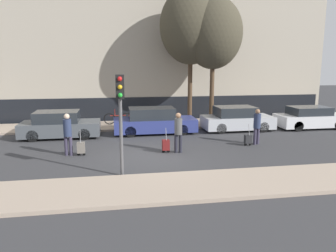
# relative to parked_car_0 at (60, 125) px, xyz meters

# --- Properties ---
(ground_plane) EXTENTS (80.00, 80.00, 0.00)m
(ground_plane) POSITION_rel_parked_car_0_xyz_m (4.32, -4.47, -0.66)
(ground_plane) COLOR #38383A
(sidewalk_near) EXTENTS (28.00, 2.50, 0.12)m
(sidewalk_near) POSITION_rel_parked_car_0_xyz_m (4.32, -8.22, -0.60)
(sidewalk_near) COLOR tan
(sidewalk_near) RESTS_ON ground_plane
(sidewalk_far) EXTENTS (28.00, 3.00, 0.12)m
(sidewalk_far) POSITION_rel_parked_car_0_xyz_m (4.32, 2.53, -0.60)
(sidewalk_far) COLOR tan
(sidewalk_far) RESTS_ON ground_plane
(building_facade) EXTENTS (28.00, 3.17, 12.05)m
(building_facade) POSITION_rel_parked_car_0_xyz_m (4.32, 6.29, 5.35)
(building_facade) COLOR #A89E8C
(building_facade) RESTS_ON ground_plane
(parked_car_0) EXTENTS (4.11, 1.86, 1.41)m
(parked_car_0) POSITION_rel_parked_car_0_xyz_m (0.00, 0.00, 0.00)
(parked_car_0) COLOR #4C5156
(parked_car_0) RESTS_ON ground_plane
(parked_car_1) EXTENTS (4.60, 1.81, 1.46)m
(parked_car_1) POSITION_rel_parked_car_0_xyz_m (5.10, 0.20, 0.02)
(parked_car_1) COLOR navy
(parked_car_1) RESTS_ON ground_plane
(parked_car_2) EXTENTS (4.10, 1.88, 1.41)m
(parked_car_2) POSITION_rel_parked_car_0_xyz_m (10.04, 0.26, -0.00)
(parked_car_2) COLOR #B7BABF
(parked_car_2) RESTS_ON ground_plane
(parked_car_3) EXTENTS (4.18, 1.77, 1.32)m
(parked_car_3) POSITION_rel_parked_car_0_xyz_m (14.71, 0.09, -0.03)
(parked_car_3) COLOR silver
(parked_car_3) RESTS_ON ground_plane
(pedestrian_left) EXTENTS (0.34, 0.34, 1.82)m
(pedestrian_left) POSITION_rel_parked_car_0_xyz_m (0.89, -3.71, 0.38)
(pedestrian_left) COLOR #383347
(pedestrian_left) RESTS_ON ground_plane
(trolley_left) EXTENTS (0.34, 0.29, 1.13)m
(trolley_left) POSITION_rel_parked_car_0_xyz_m (1.43, -3.83, -0.31)
(trolley_left) COLOR slate
(trolley_left) RESTS_ON ground_plane
(pedestrian_center) EXTENTS (0.35, 0.34, 1.79)m
(pedestrian_center) POSITION_rel_parked_car_0_xyz_m (5.65, -4.06, 0.36)
(pedestrian_center) COLOR #23232D
(pedestrian_center) RESTS_ON ground_plane
(trolley_center) EXTENTS (0.34, 0.29, 1.13)m
(trolley_center) POSITION_rel_parked_car_0_xyz_m (5.10, -3.99, -0.31)
(trolley_center) COLOR maroon
(trolley_center) RESTS_ON ground_plane
(pedestrian_right) EXTENTS (0.34, 0.34, 1.75)m
(pedestrian_right) POSITION_rel_parked_car_0_xyz_m (9.72, -3.21, 0.34)
(pedestrian_right) COLOR #383347
(pedestrian_right) RESTS_ON ground_plane
(trolley_right) EXTENTS (0.34, 0.29, 1.07)m
(trolley_right) POSITION_rel_parked_car_0_xyz_m (9.21, -3.40, -0.34)
(trolley_right) COLOR #262628
(trolley_right) RESTS_ON ground_plane
(traffic_light) EXTENTS (0.28, 0.47, 3.56)m
(traffic_light) POSITION_rel_parked_car_0_xyz_m (3.09, -6.83, 1.88)
(traffic_light) COLOR #515154
(traffic_light) RESTS_ON ground_plane
(parked_bicycle) EXTENTS (1.77, 0.06, 0.96)m
(parked_bicycle) POSITION_rel_parked_car_0_xyz_m (3.12, 2.70, -0.17)
(parked_bicycle) COLOR black
(parked_bicycle) RESTS_ON sidewalk_far
(bare_tree_near_crossing) EXTENTS (3.57, 3.57, 7.79)m
(bare_tree_near_crossing) POSITION_rel_parked_car_0_xyz_m (9.03, 2.06, 5.05)
(bare_tree_near_crossing) COLOR #4C3826
(bare_tree_near_crossing) RESTS_ON sidewalk_far
(bare_tree_down_street) EXTENTS (3.87, 3.87, 8.43)m
(bare_tree_down_street) POSITION_rel_parked_car_0_xyz_m (7.74, 2.63, 5.51)
(bare_tree_down_street) COLOR #4C3826
(bare_tree_down_street) RESTS_ON sidewalk_far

